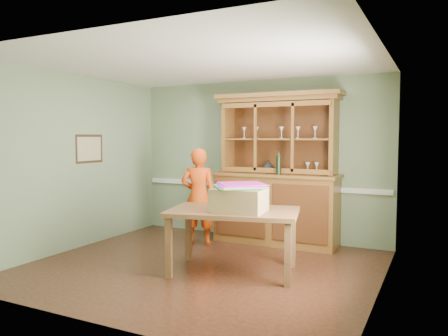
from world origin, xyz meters
The scene contains 14 objects.
floor centered at (0.00, 0.00, 0.00)m, with size 4.50×4.50×0.00m, color #4F2A19.
ceiling centered at (0.00, 0.00, 2.70)m, with size 4.50×4.50×0.00m, color white.
wall_back centered at (0.00, 2.00, 1.35)m, with size 4.50×4.50×0.00m, color gray.
wall_left centered at (-2.25, 0.00, 1.35)m, with size 4.00×4.00×0.00m, color gray.
wall_right centered at (2.25, 0.00, 1.35)m, with size 4.00×4.00×0.00m, color gray.
wall_front centered at (0.00, -2.00, 1.35)m, with size 4.50×4.50×0.00m, color gray.
chair_rail centered at (0.00, 1.98, 0.90)m, with size 4.41×0.05×0.08m, color white.
framed_map centered at (-2.23, 0.30, 1.55)m, with size 0.03×0.60×0.46m.
window_panel centered at (2.23, -0.30, 1.50)m, with size 0.03×0.96×1.36m.
china_hutch centered at (0.43, 1.72, 0.85)m, with size 2.08×0.69×2.44m.
dining_table centered at (0.48, -0.02, 0.72)m, with size 1.81×1.33×0.81m.
cardboard_box centered at (0.61, -0.14, 0.96)m, with size 0.63×0.50×0.29m, color #9C7D50.
kite_stack centered at (0.59, -0.09, 1.13)m, with size 0.75×0.75×0.05m.
person centered at (-0.65, 1.06, 0.78)m, with size 0.57×0.37×1.57m, color #E2480E.
Camera 1 is at (2.83, -5.00, 1.73)m, focal length 35.00 mm.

